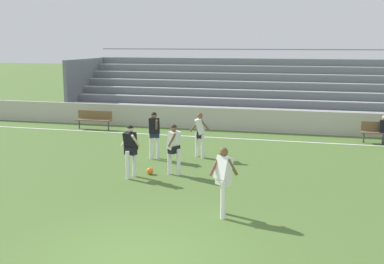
{
  "coord_description": "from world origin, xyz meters",
  "views": [
    {
      "loc": [
        3.48,
        -8.51,
        4.2
      ],
      "look_at": [
        -0.95,
        7.86,
        1.1
      ],
      "focal_mm": 46.24,
      "sensor_mm": 36.0,
      "label": 1
    }
  ],
  "objects_px": {
    "bleacher_stand": "(314,90)",
    "player_white_overlapping": "(223,175)",
    "spectator_seated": "(384,127)",
    "soccer_ball": "(150,171)",
    "player_dark_wide_left": "(130,147)",
    "bench_near_wall_gap": "(94,118)",
    "bench_far_left": "(384,131)",
    "player_white_on_ball": "(174,145)",
    "player_white_trailing_run": "(200,131)",
    "player_dark_deep_cover": "(154,131)"
  },
  "relations": [
    {
      "from": "bench_near_wall_gap",
      "to": "player_white_on_ball",
      "type": "height_order",
      "value": "player_white_on_ball"
    },
    {
      "from": "player_dark_wide_left",
      "to": "soccer_ball",
      "type": "bearing_deg",
      "value": 50.76
    },
    {
      "from": "player_white_overlapping",
      "to": "bench_near_wall_gap",
      "type": "bearing_deg",
      "value": 129.39
    },
    {
      "from": "player_dark_wide_left",
      "to": "player_white_trailing_run",
      "type": "xyz_separation_m",
      "value": [
        1.4,
        3.26,
        -0.01
      ]
    },
    {
      "from": "player_white_overlapping",
      "to": "player_white_trailing_run",
      "type": "xyz_separation_m",
      "value": [
        -2.09,
        5.92,
        -0.04
      ]
    },
    {
      "from": "bleacher_stand",
      "to": "player_white_overlapping",
      "type": "distance_m",
      "value": 15.65
    },
    {
      "from": "bleacher_stand",
      "to": "player_dark_wide_left",
      "type": "height_order",
      "value": "bleacher_stand"
    },
    {
      "from": "bench_near_wall_gap",
      "to": "player_white_overlapping",
      "type": "distance_m",
      "value": 13.48
    },
    {
      "from": "spectator_seated",
      "to": "player_white_trailing_run",
      "type": "relative_size",
      "value": 0.73
    },
    {
      "from": "bench_near_wall_gap",
      "to": "player_dark_wide_left",
      "type": "distance_m",
      "value": 9.26
    },
    {
      "from": "player_dark_wide_left",
      "to": "player_dark_deep_cover",
      "type": "distance_m",
      "value": 2.62
    },
    {
      "from": "bleacher_stand",
      "to": "player_white_on_ball",
      "type": "height_order",
      "value": "bleacher_stand"
    },
    {
      "from": "bench_near_wall_gap",
      "to": "bench_far_left",
      "type": "height_order",
      "value": "same"
    },
    {
      "from": "bleacher_stand",
      "to": "player_white_on_ball",
      "type": "relative_size",
      "value": 16.29
    },
    {
      "from": "bench_near_wall_gap",
      "to": "player_white_on_ball",
      "type": "bearing_deg",
      "value": -48.42
    },
    {
      "from": "bleacher_stand",
      "to": "player_dark_wide_left",
      "type": "bearing_deg",
      "value": -111.99
    },
    {
      "from": "bench_far_left",
      "to": "soccer_ball",
      "type": "distance_m",
      "value": 10.61
    },
    {
      "from": "bench_far_left",
      "to": "player_white_on_ball",
      "type": "distance_m",
      "value": 9.95
    },
    {
      "from": "bench_far_left",
      "to": "soccer_ball",
      "type": "bearing_deg",
      "value": -137.14
    },
    {
      "from": "spectator_seated",
      "to": "player_white_on_ball",
      "type": "height_order",
      "value": "player_white_on_ball"
    },
    {
      "from": "player_white_overlapping",
      "to": "player_white_on_ball",
      "type": "bearing_deg",
      "value": 124.32
    },
    {
      "from": "player_white_overlapping",
      "to": "bench_far_left",
      "type": "bearing_deg",
      "value": 65.61
    },
    {
      "from": "bleacher_stand",
      "to": "player_white_overlapping",
      "type": "xyz_separation_m",
      "value": [
        -1.71,
        -15.54,
        -0.67
      ]
    },
    {
      "from": "player_dark_deep_cover",
      "to": "soccer_ball",
      "type": "bearing_deg",
      "value": -74.46
    },
    {
      "from": "bleacher_stand",
      "to": "spectator_seated",
      "type": "xyz_separation_m",
      "value": [
        3.01,
        -5.25,
        -1.0
      ]
    },
    {
      "from": "player_white_trailing_run",
      "to": "player_dark_deep_cover",
      "type": "bearing_deg",
      "value": -157.18
    },
    {
      "from": "player_dark_wide_left",
      "to": "bleacher_stand",
      "type": "bearing_deg",
      "value": 68.01
    },
    {
      "from": "bench_far_left",
      "to": "player_white_trailing_run",
      "type": "distance_m",
      "value": 8.17
    },
    {
      "from": "player_white_trailing_run",
      "to": "bench_far_left",
      "type": "bearing_deg",
      "value": 33.35
    },
    {
      "from": "bench_near_wall_gap",
      "to": "bench_far_left",
      "type": "relative_size",
      "value": 1.0
    },
    {
      "from": "bleacher_stand",
      "to": "player_white_trailing_run",
      "type": "distance_m",
      "value": 10.37
    },
    {
      "from": "spectator_seated",
      "to": "bench_near_wall_gap",
      "type": "bearing_deg",
      "value": 179.5
    },
    {
      "from": "player_white_overlapping",
      "to": "player_dark_deep_cover",
      "type": "bearing_deg",
      "value": 124.54
    },
    {
      "from": "player_white_overlapping",
      "to": "bleacher_stand",
      "type": "bearing_deg",
      "value": 83.71
    },
    {
      "from": "player_white_on_ball",
      "to": "player_white_overlapping",
      "type": "xyz_separation_m",
      "value": [
        2.29,
        -3.36,
        0.06
      ]
    },
    {
      "from": "player_white_on_ball",
      "to": "player_white_trailing_run",
      "type": "height_order",
      "value": "player_white_trailing_run"
    },
    {
      "from": "bench_far_left",
      "to": "player_white_trailing_run",
      "type": "xyz_separation_m",
      "value": [
        -6.81,
        -4.48,
        0.45
      ]
    },
    {
      "from": "player_dark_deep_cover",
      "to": "soccer_ball",
      "type": "distance_m",
      "value": 2.35
    },
    {
      "from": "spectator_seated",
      "to": "soccer_ball",
      "type": "distance_m",
      "value": 10.54
    },
    {
      "from": "player_white_on_ball",
      "to": "soccer_ball",
      "type": "relative_size",
      "value": 7.44
    },
    {
      "from": "soccer_ball",
      "to": "spectator_seated",
      "type": "bearing_deg",
      "value": 42.4
    },
    {
      "from": "bleacher_stand",
      "to": "player_dark_deep_cover",
      "type": "relative_size",
      "value": 15.52
    },
    {
      "from": "bleacher_stand",
      "to": "player_white_overlapping",
      "type": "height_order",
      "value": "bleacher_stand"
    },
    {
      "from": "spectator_seated",
      "to": "soccer_ball",
      "type": "height_order",
      "value": "spectator_seated"
    },
    {
      "from": "bench_near_wall_gap",
      "to": "soccer_ball",
      "type": "xyz_separation_m",
      "value": [
        5.49,
        -7.21,
        -0.44
      ]
    },
    {
      "from": "player_dark_deep_cover",
      "to": "soccer_ball",
      "type": "height_order",
      "value": "player_dark_deep_cover"
    },
    {
      "from": "spectator_seated",
      "to": "player_white_trailing_run",
      "type": "height_order",
      "value": "player_white_trailing_run"
    },
    {
      "from": "spectator_seated",
      "to": "player_dark_deep_cover",
      "type": "relative_size",
      "value": 0.7
    },
    {
      "from": "bench_near_wall_gap",
      "to": "soccer_ball",
      "type": "bearing_deg",
      "value": -52.71
    },
    {
      "from": "bench_far_left",
      "to": "player_white_overlapping",
      "type": "relative_size",
      "value": 1.05
    }
  ]
}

